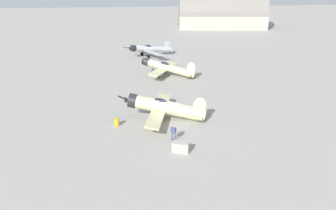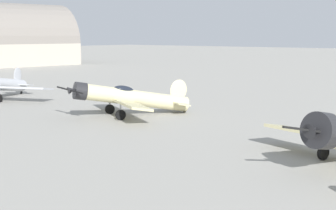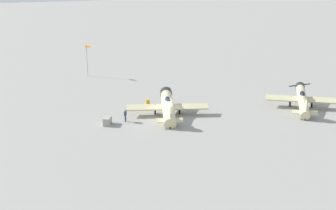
% 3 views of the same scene
% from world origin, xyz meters
% --- Properties ---
extents(airplane_mid_apron, '(9.37, 9.64, 2.95)m').
position_xyz_m(airplane_mid_apron, '(-2.82, -19.37, 1.51)').
color(airplane_mid_apron, beige).
rests_on(airplane_mid_apron, ground_plane).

